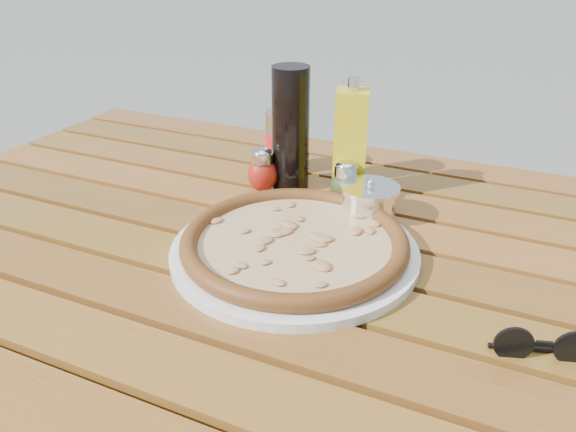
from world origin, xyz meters
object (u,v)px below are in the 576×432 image
at_px(plate, 294,251).
at_px(soda_can, 283,142).
at_px(pepper_shaker, 262,170).
at_px(dark_bottle, 291,129).
at_px(oregano_shaker, 346,184).
at_px(pizza, 294,242).
at_px(sunglasses, 543,346).
at_px(parmesan_tin, 369,202).
at_px(olive_oil_cruet, 350,144).
at_px(table, 283,280).

height_order(plate, soda_can, soda_can).
xyz_separation_m(pepper_shaker, soda_can, (-0.01, 0.10, 0.02)).
distance_m(pepper_shaker, dark_bottle, 0.09).
bearing_deg(oregano_shaker, pizza, -92.98).
bearing_deg(plate, soda_can, 117.94).
relative_size(plate, dark_bottle, 1.64).
distance_m(oregano_shaker, soda_can, 0.19).
relative_size(pizza, soda_can, 3.56).
bearing_deg(pepper_shaker, soda_can, 93.37).
relative_size(pizza, dark_bottle, 1.94).
bearing_deg(sunglasses, parmesan_tin, 120.59).
distance_m(oregano_shaker, olive_oil_cruet, 0.07).
xyz_separation_m(pizza, sunglasses, (0.34, -0.09, -0.01)).
bearing_deg(table, dark_bottle, 110.72).
bearing_deg(olive_oil_cruet, parmesan_tin, -50.52).
bearing_deg(table, pepper_shaker, 126.15).
xyz_separation_m(pizza, olive_oil_cruet, (0.00, 0.23, 0.07)).
relative_size(soda_can, parmesan_tin, 1.24).
relative_size(oregano_shaker, dark_bottle, 0.37).
height_order(plate, sunglasses, sunglasses).
height_order(pizza, pepper_shaker, pepper_shaker).
relative_size(plate, soda_can, 3.00).
height_order(plate, olive_oil_cruet, olive_oil_cruet).
distance_m(plate, parmesan_tin, 0.17).
bearing_deg(olive_oil_cruet, table, -101.62).
height_order(table, parmesan_tin, parmesan_tin).
bearing_deg(oregano_shaker, sunglasses, -40.31).
bearing_deg(oregano_shaker, pepper_shaker, -178.23).
xyz_separation_m(soda_can, sunglasses, (0.49, -0.37, -0.04)).
relative_size(dark_bottle, parmesan_tin, 2.27).
height_order(table, oregano_shaker, oregano_shaker).
bearing_deg(olive_oil_cruet, pizza, -90.82).
relative_size(pizza, sunglasses, 3.93).
distance_m(soda_can, olive_oil_cruet, 0.17).
bearing_deg(parmesan_tin, plate, -112.45).
xyz_separation_m(oregano_shaker, soda_can, (-0.16, 0.09, 0.02)).
bearing_deg(plate, parmesan_tin, 67.55).
bearing_deg(sunglasses, oregano_shaker, 121.57).
xyz_separation_m(pizza, soda_can, (-0.15, 0.29, 0.04)).
bearing_deg(dark_bottle, sunglasses, -34.78).
distance_m(pizza, parmesan_tin, 0.17).
relative_size(pizza, oregano_shaker, 5.21).
bearing_deg(sunglasses, plate, 147.52).
relative_size(plate, pepper_shaker, 4.39).
relative_size(pepper_shaker, olive_oil_cruet, 0.39).
bearing_deg(plate, table, 134.62).
height_order(oregano_shaker, parmesan_tin, oregano_shaker).
height_order(pizza, soda_can, soda_can).
relative_size(plate, olive_oil_cruet, 1.71).
bearing_deg(soda_can, pepper_shaker, -86.63).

